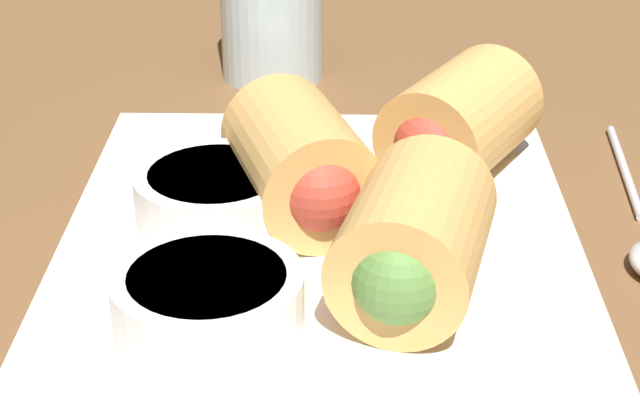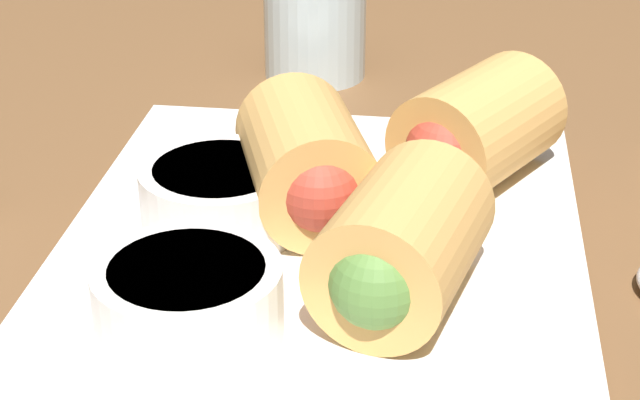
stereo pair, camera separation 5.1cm
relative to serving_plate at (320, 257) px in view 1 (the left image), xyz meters
The scene contains 7 objects.
table_surface 5.05cm from the serving_plate, 141.97° to the left, with size 180.00×140.00×2.00cm.
serving_plate is the anchor object (origin of this frame).
roll_front_left 4.68cm from the serving_plate, 20.17° to the left, with size 10.37×8.63×6.18cm.
roll_front_right 11.29cm from the serving_plate, 43.01° to the right, with size 10.65×9.78×6.18cm.
roll_back_left 7.67cm from the serving_plate, 141.68° to the right, with size 10.32×8.16×6.18cm.
dipping_bowl_near 5.88cm from the serving_plate, 78.47° to the left, with size 8.08×8.08×3.38cm.
dipping_bowl_far 9.86cm from the serving_plate, 151.79° to the left, with size 8.08×8.08×3.38cm.
Camera 1 is at (-41.89, -3.83, 30.04)cm, focal length 60.00 mm.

